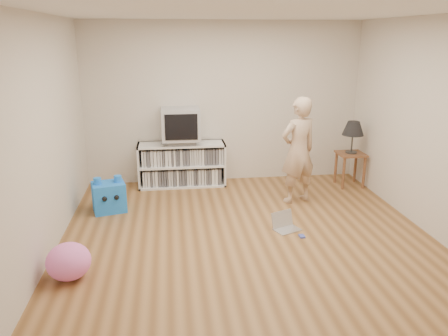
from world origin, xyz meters
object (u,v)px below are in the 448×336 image
object	(u,v)px
side_table	(350,161)
person	(298,151)
media_unit	(182,164)
dvd_deck	(181,141)
plush_blue	(109,197)
plush_pink	(69,261)
table_lamp	(353,129)
crt_tv	(181,124)
laptop	(285,224)

from	to	relation	value
side_table	person	bearing A→B (deg)	-151.08
media_unit	dvd_deck	bearing A→B (deg)	-90.00
dvd_deck	plush_blue	bearing A→B (deg)	-136.49
media_unit	person	size ratio (longest dim) A/B	0.90
media_unit	side_table	distance (m)	2.74
dvd_deck	side_table	world-z (taller)	dvd_deck
plush_pink	plush_blue	bearing A→B (deg)	84.08
table_lamp	plush_blue	distance (m)	3.88
crt_tv	side_table	bearing A→B (deg)	-7.71
dvd_deck	laptop	bearing A→B (deg)	-56.82
plush_blue	side_table	bearing A→B (deg)	-5.02
plush_pink	table_lamp	bearing A→B (deg)	31.28
media_unit	side_table	xyz separation A→B (m)	(2.71, -0.39, 0.07)
dvd_deck	person	bearing A→B (deg)	-30.17
plush_pink	laptop	bearing A→B (deg)	19.67
media_unit	table_lamp	world-z (taller)	table_lamp
crt_tv	table_lamp	distance (m)	2.73
table_lamp	plush_pink	size ratio (longest dim) A/B	1.16
table_lamp	person	world-z (taller)	person
table_lamp	plush_blue	world-z (taller)	table_lamp
media_unit	side_table	world-z (taller)	media_unit
side_table	plush_blue	size ratio (longest dim) A/B	1.09
media_unit	crt_tv	xyz separation A→B (m)	(0.00, -0.02, 0.67)
crt_tv	plush_pink	bearing A→B (deg)	-114.06
side_table	laptop	bearing A→B (deg)	-134.31
crt_tv	table_lamp	world-z (taller)	crt_tv
dvd_deck	laptop	world-z (taller)	dvd_deck
crt_tv	plush_pink	xyz separation A→B (m)	(-1.23, -2.76, -0.83)
media_unit	side_table	size ratio (longest dim) A/B	2.55
side_table	table_lamp	size ratio (longest dim) A/B	1.07
media_unit	plush_pink	bearing A→B (deg)	-113.91
person	media_unit	bearing A→B (deg)	-49.43
side_table	laptop	distance (m)	2.14
dvd_deck	plush_pink	size ratio (longest dim) A/B	1.02
crt_tv	table_lamp	xyz separation A→B (m)	(2.71, -0.37, -0.08)
media_unit	person	xyz separation A→B (m)	(1.65, -0.97, 0.43)
media_unit	plush_blue	distance (m)	1.46
dvd_deck	crt_tv	world-z (taller)	crt_tv
crt_tv	person	bearing A→B (deg)	-30.08
plush_blue	plush_pink	size ratio (longest dim) A/B	1.14
media_unit	person	world-z (taller)	person
laptop	plush_pink	size ratio (longest dim) A/B	0.88
dvd_deck	table_lamp	world-z (taller)	table_lamp
laptop	plush_pink	xyz separation A→B (m)	(-2.46, -0.88, 0.13)
media_unit	crt_tv	world-z (taller)	crt_tv
person	plush_pink	size ratio (longest dim) A/B	3.51
laptop	plush_pink	world-z (taller)	plush_pink
dvd_deck	laptop	xyz separation A→B (m)	(1.23, -1.88, -0.68)
dvd_deck	laptop	distance (m)	2.35
media_unit	plush_blue	xyz separation A→B (m)	(-1.05, -1.01, -0.14)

